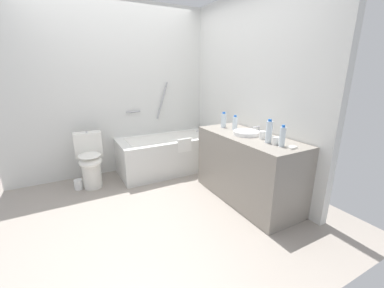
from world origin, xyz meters
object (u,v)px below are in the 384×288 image
Objects in this scene: toilet at (90,160)px; bathtub at (167,153)px; water_bottle_2 at (224,120)px; sink_faucet at (258,130)px; drinking_glass_0 at (262,135)px; water_bottle_3 at (235,123)px; drinking_glass_1 at (275,141)px; sink_basin at (246,133)px; water_bottle_1 at (269,132)px; soap_dish at (292,147)px; water_bottle_0 at (282,137)px; toilet_paper_roll at (79,184)px.

bathtub is at bearing 96.28° from toilet.
bathtub is at bearing 121.07° from water_bottle_2.
toilet is (-1.16, -0.03, 0.09)m from bathtub.
water_bottle_2 reaches higher than sink_faucet.
drinking_glass_0 is at bearing -70.35° from bathtub.
water_bottle_3 is at bearing 90.29° from drinking_glass_0.
drinking_glass_1 is (1.65, -1.71, 0.48)m from toilet.
water_bottle_3 reaches higher than sink_basin.
drinking_glass_1 is (-0.05, -0.23, -0.00)m from drinking_glass_0.
water_bottle_1 is 2.81× the size of soap_dish.
toilet is at bearing 131.98° from soap_dish.
sink_faucet is at bearing -60.73° from water_bottle_3.
water_bottle_3 reaches higher than drinking_glass_1.
drinking_glass_0 is 0.97× the size of soap_dish.
water_bottle_0 is 1.59× the size of toilet_paper_roll.
drinking_glass_0 is (0.04, -0.22, 0.02)m from sink_basin.
water_bottle_2 is at bearing 112.60° from sink_faucet.
drinking_glass_0 reaches higher than drinking_glass_1.
water_bottle_3 is 0.91m from soap_dish.
water_bottle_0 is 2.70m from toilet_paper_roll.
water_bottle_0 is 0.80m from water_bottle_3.
sink_basin is 0.54m from water_bottle_0.
water_bottle_0 reaches higher than sink_basin.
soap_dish is at bearing -44.77° from toilet_paper_roll.
drinking_glass_0 is 0.63× the size of toilet_paper_roll.
toilet_paper_roll is at bearing 137.32° from drinking_glass_1.
sink_basin is at bearing -68.66° from bathtub.
sink_basin is at bearing -89.19° from water_bottle_2.
sink_faucet reaches higher than drinking_glass_1.
sink_faucet is (0.69, -1.28, 0.57)m from bathtub.
drinking_glass_0 is (0.00, -0.49, -0.05)m from water_bottle_3.
toilet is 0.37m from toilet_paper_roll.
water_bottle_3 reaches higher than toilet_paper_roll.
toilet is at bearing -178.44° from bathtub.
toilet_paper_roll is (-1.83, 1.60, -0.88)m from water_bottle_1.
sink_basin is 0.38m from water_bottle_1.
water_bottle_3 is 0.73m from drinking_glass_1.
bathtub reaches higher than toilet_paper_roll.
soap_dish is (0.06, -0.26, -0.11)m from water_bottle_1.
water_bottle_0 is at bearing -82.56° from water_bottle_1.
bathtub is 1.56m from sink_faucet.
soap_dish is 2.76m from toilet_paper_roll.
sink_faucet is 1.69× the size of soap_dish.
bathtub reaches higher than sink_basin.
water_bottle_0 is at bearing 109.67° from soap_dish.
toilet_paper_roll is at bearing 146.24° from sink_basin.
water_bottle_3 is (1.69, -0.98, 0.53)m from toilet.
water_bottle_1 is at bearing -94.87° from water_bottle_3.
bathtub is at bearing 111.34° from sink_basin.
water_bottle_1 reaches higher than water_bottle_0.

